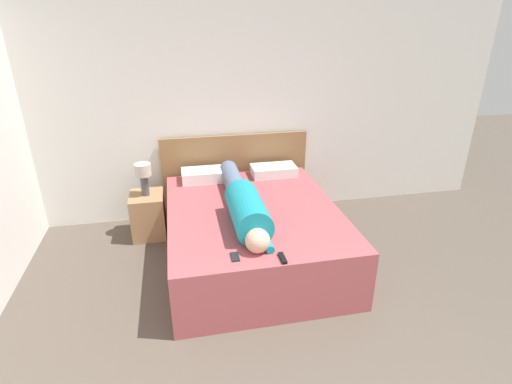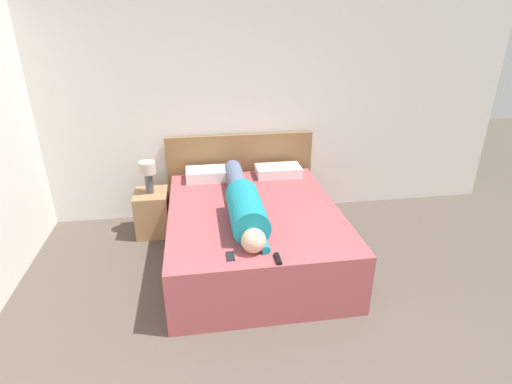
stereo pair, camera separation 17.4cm
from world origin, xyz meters
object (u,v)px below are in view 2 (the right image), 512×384
table_lamp (148,172)px  nightstand (153,213)px  person_lying (244,203)px  bed (254,234)px  cell_phone (230,256)px  pillow_second (278,171)px  tv_remote (278,259)px  pillow_near_headboard (210,174)px

table_lamp → nightstand: bearing=0.0°
nightstand → person_lying: bearing=-42.4°
bed → table_lamp: table_lamp is taller
bed → nightstand: bearing=145.8°
nightstand → cell_phone: bearing=-64.0°
person_lying → pillow_second: (0.55, 1.00, -0.08)m
pillow_second → cell_phone: (-0.74, -1.70, -0.05)m
person_lying → cell_phone: size_ratio=13.95×
tv_remote → cell_phone: size_ratio=1.15×
table_lamp → pillow_second: (1.52, 0.11, -0.11)m
person_lying → tv_remote: size_ratio=12.09×
pillow_near_headboard → cell_phone: 1.70m
table_lamp → cell_phone: table_lamp is taller
pillow_second → nightstand: bearing=-175.8°
person_lying → cell_phone: 0.74m
pillow_second → bed: bearing=-116.7°
pillow_second → tv_remote: pillow_second is taller
nightstand → pillow_second: pillow_second is taller
table_lamp → pillow_second: table_lamp is taller
cell_phone → pillow_near_headboard: bearing=92.6°
nightstand → table_lamp: 0.51m
bed → pillow_near_headboard: (-0.39, 0.85, 0.36)m
bed → pillow_second: size_ratio=3.88×
nightstand → pillow_near_headboard: 0.81m
pillow_near_headboard → pillow_second: 0.82m
person_lying → pillow_second: bearing=61.3°
tv_remote → person_lying: bearing=102.1°
person_lying → cell_phone: (-0.20, -0.70, -0.13)m
cell_phone → tv_remote: bearing=-15.6°
pillow_near_headboard → pillow_second: (0.82, 0.00, -0.01)m
tv_remote → bed: bearing=93.2°
person_lying → bed: bearing=50.8°
table_lamp → pillow_near_headboard: table_lamp is taller
pillow_near_headboard → tv_remote: bearing=-76.1°
table_lamp → cell_phone: 1.77m
table_lamp → person_lying: bearing=-42.4°
bed → cell_phone: bearing=-110.5°
pillow_near_headboard → cell_phone: pillow_near_headboard is taller
pillow_near_headboard → cell_phone: bearing=-87.4°
table_lamp → pillow_second: 1.53m
bed → pillow_near_headboard: bearing=114.7°
bed → cell_phone: 0.95m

